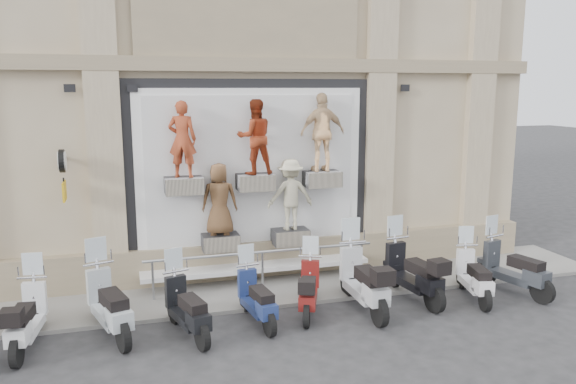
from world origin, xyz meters
The scene contains 15 objects.
ground centered at (0.00, 0.00, 0.00)m, with size 90.00×90.00×0.00m, color #2A2A2C.
sidewalk centered at (0.00, 2.10, 0.04)m, with size 16.00×2.20×0.08m, color gray.
building centered at (0.00, 7.00, 6.00)m, with size 14.00×8.60×12.00m, color tan, non-canonical shape.
shop_vitrine centered at (0.11, 2.75, 2.40)m, with size 5.60×0.83×4.30m.
guard_rail centered at (0.00, 2.00, 0.47)m, with size 5.06×0.10×0.93m, color #9EA0A5, non-canonical shape.
clock_sign_bracket centered at (-3.90, 2.47, 2.80)m, with size 0.10×0.80×1.02m.
scooter_b centered at (-4.45, 0.55, 0.75)m, with size 0.54×1.85×1.50m, color silver, non-canonical shape.
scooter_c centered at (-3.12, 0.66, 0.83)m, with size 0.60×2.04×1.66m, color #A2AAAF, non-canonical shape.
scooter_d centered at (-1.80, 0.27, 0.74)m, with size 0.53×1.81×1.47m, color black, non-canonical shape.
scooter_e centered at (-0.49, 0.45, 0.69)m, with size 0.50×1.71×1.39m, color navy, non-canonical shape.
scooter_f centered at (0.59, 0.61, 0.71)m, with size 0.51×1.74×1.41m, color #621210, non-canonical shape.
scooter_g centered at (1.66, 0.45, 0.87)m, with size 0.62×2.13×1.73m, color #AAADB1, non-canonical shape.
scooter_h centered at (2.88, 0.70, 0.83)m, with size 0.60×2.04×1.66m, color black, non-canonical shape.
scooter_i centered at (4.13, 0.36, 0.72)m, with size 0.51×1.76×1.43m, color silver, non-canonical shape.
scooter_j centered at (5.16, 0.43, 0.79)m, with size 0.57×1.95×1.59m, color #272A30, non-canonical shape.
Camera 1 is at (-2.73, -9.23, 4.37)m, focal length 35.00 mm.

